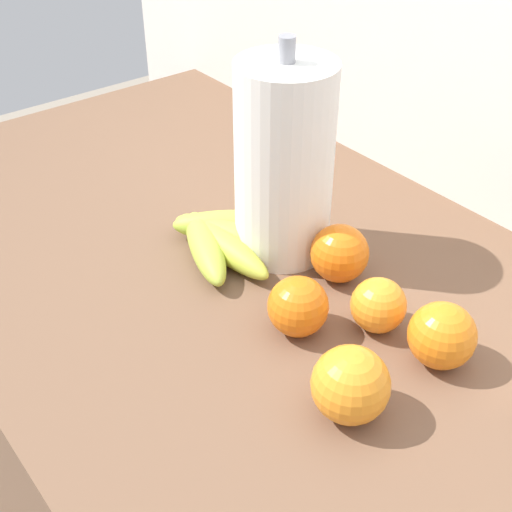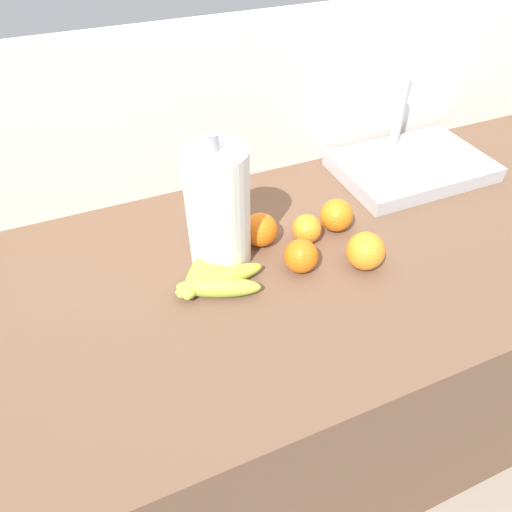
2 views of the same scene
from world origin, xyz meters
TOP-DOWN VIEW (x-y plane):
  - ground_plane at (0.00, 0.00)m, footprint 6.00×6.00m
  - counter at (0.00, 0.00)m, footprint 1.75×0.69m
  - wall_back at (0.00, 0.38)m, footprint 2.15×0.06m
  - banana_bunch at (-0.30, 0.01)m, footprint 0.19×0.19m
  - orange_far_right at (-0.12, -0.02)m, footprint 0.07×0.07m
  - orange_front at (-0.07, 0.05)m, footprint 0.06×0.06m
  - orange_back_right at (-0.17, 0.08)m, footprint 0.07×0.07m
  - orange_right at (0.01, 0.07)m, footprint 0.07×0.07m
  - orange_back_left at (0.00, -0.06)m, footprint 0.08×0.08m
  - paper_towel_roll at (-0.26, 0.07)m, footprint 0.12×0.12m
  - sink_basin at (0.31, 0.19)m, footprint 0.39×0.26m

SIDE VIEW (x-z plane):
  - ground_plane at x=0.00m, z-range 0.00..0.00m
  - counter at x=0.00m, z-range 0.00..0.92m
  - wall_back at x=0.00m, z-range 0.00..1.30m
  - banana_bunch at x=-0.30m, z-range 0.92..0.96m
  - sink_basin at x=0.31m, z-range 0.84..1.05m
  - orange_front at x=-0.07m, z-range 0.92..0.99m
  - orange_far_right at x=-0.12m, z-range 0.92..0.99m
  - orange_right at x=0.01m, z-range 0.92..1.00m
  - orange_back_right at x=-0.17m, z-range 0.92..1.00m
  - orange_back_left at x=0.00m, z-range 0.92..1.00m
  - paper_towel_roll at x=-0.26m, z-range 0.91..1.19m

